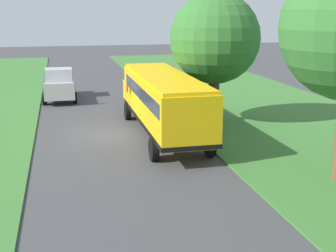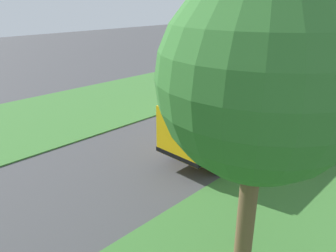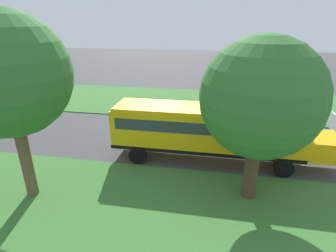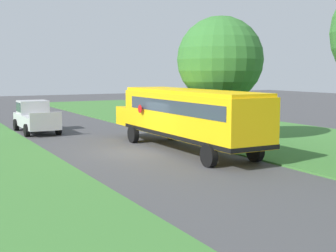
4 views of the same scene
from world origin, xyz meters
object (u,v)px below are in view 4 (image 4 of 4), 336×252
Objects in this scene: school_bus at (187,114)px; oak_tree_beside_bus at (221,59)px; stop_sign at (163,107)px; pickup_truck at (35,116)px.

oak_tree_beside_bus is (-3.41, -1.88, 2.85)m from school_bus.
oak_tree_beside_bus is 5.91m from stop_sign.
school_bus is at bearing 28.85° from oak_tree_beside_bus.
stop_sign is at bearing 147.44° from pickup_truck.
school_bus is 2.30× the size of pickup_truck.
oak_tree_beside_bus reaches higher than stop_sign.
stop_sign is (-7.30, 4.66, 0.66)m from pickup_truck.
school_bus is at bearing 114.02° from pickup_truck.
stop_sign is at bearing -76.07° from oak_tree_beside_bus.
school_bus is 4.83m from oak_tree_beside_bus.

